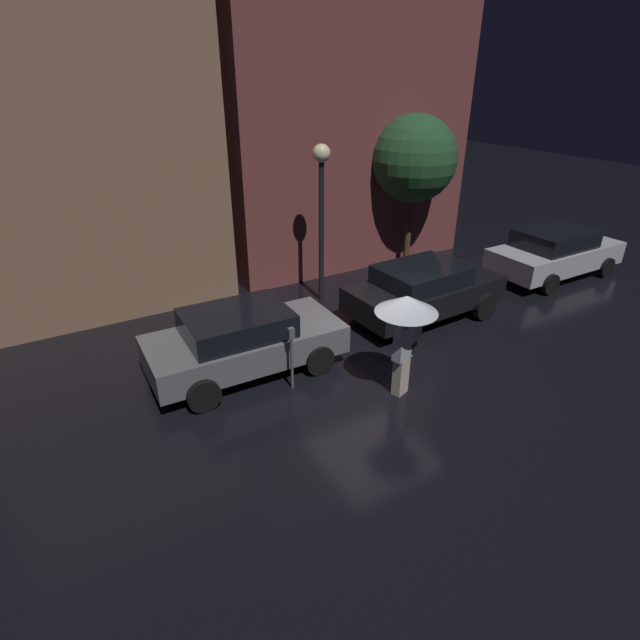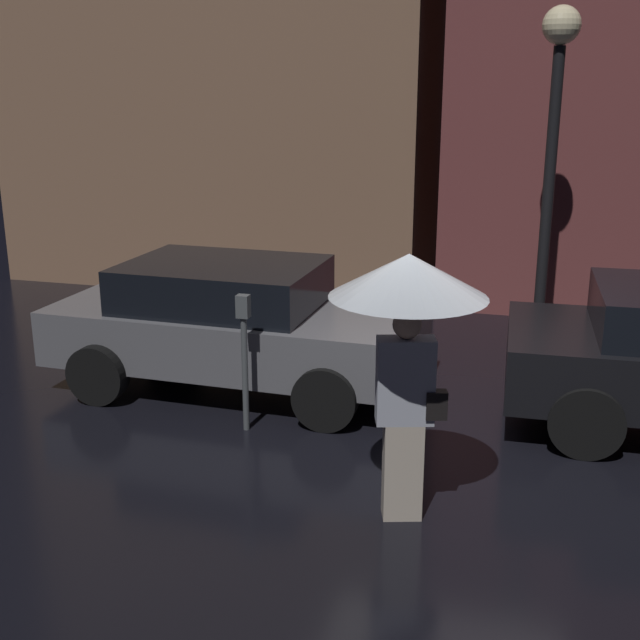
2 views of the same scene
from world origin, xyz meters
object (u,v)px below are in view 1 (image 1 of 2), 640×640
(parked_car_silver, at_px, (555,252))
(street_lamp_near, at_px, (321,192))
(pedestrian_with_umbrella, at_px, (406,315))
(parking_meter, at_px, (292,352))
(parked_car_black, at_px, (424,290))
(parked_car_grey, at_px, (244,340))

(parked_car_silver, bearing_deg, street_lamp_near, 164.25)
(pedestrian_with_umbrella, bearing_deg, parked_car_silver, 1.09)
(parked_car_silver, distance_m, pedestrian_with_umbrella, 8.48)
(parked_car_silver, distance_m, parking_meter, 9.87)
(street_lamp_near, bearing_deg, pedestrian_with_umbrella, -101.52)
(parked_car_silver, xyz_separation_m, parking_meter, (-9.78, -1.36, 0.07))
(parked_car_black, xyz_separation_m, parking_meter, (-4.39, -1.18, 0.09))
(parked_car_grey, bearing_deg, pedestrian_with_umbrella, -44.00)
(parking_meter, bearing_deg, parked_car_grey, 115.97)
(parked_car_grey, bearing_deg, parked_car_black, 2.13)
(parking_meter, height_order, street_lamp_near, street_lamp_near)
(parked_car_black, distance_m, parking_meter, 4.55)
(parked_car_grey, relative_size, parked_car_silver, 0.95)
(parking_meter, bearing_deg, parked_car_silver, 7.93)
(parked_car_black, bearing_deg, pedestrian_with_umbrella, -139.85)
(pedestrian_with_umbrella, height_order, street_lamp_near, street_lamp_near)
(parked_car_grey, xyz_separation_m, pedestrian_with_umbrella, (2.30, -2.33, 0.97))
(parked_car_grey, relative_size, pedestrian_with_umbrella, 1.93)
(parked_car_grey, xyz_separation_m, parking_meter, (0.54, -1.11, 0.10))
(parked_car_black, bearing_deg, parked_car_silver, -0.21)
(pedestrian_with_umbrella, xyz_separation_m, street_lamp_near, (0.94, 4.62, 1.28))
(pedestrian_with_umbrella, distance_m, street_lamp_near, 4.89)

